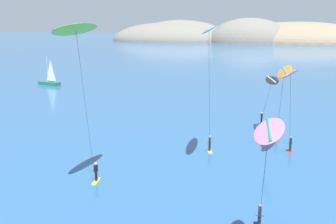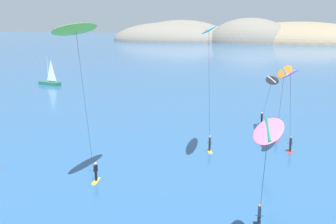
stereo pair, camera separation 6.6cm
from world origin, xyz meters
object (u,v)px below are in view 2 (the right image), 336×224
sailboat_near (49,82)px  kitesurfer_black (271,84)px  kitesurfer_cyan (209,40)px  kitesurfer_orange (284,76)px  kitesurfer_pink (267,139)px  kitesurfer_purple (291,81)px  kitesurfer_lime (77,40)px

sailboat_near → kitesurfer_black: kitesurfer_black is taller
kitesurfer_black → kitesurfer_cyan: bearing=-114.5°
kitesurfer_cyan → kitesurfer_orange: 9.56m
kitesurfer_pink → kitesurfer_purple: bearing=85.9°
kitesurfer_pink → kitesurfer_lime: bearing=152.4°
kitesurfer_cyan → kitesurfer_pink: size_ratio=1.50×
sailboat_near → kitesurfer_pink: 69.86m
kitesurfer_cyan → kitesurfer_pink: (5.81, -15.83, -4.08)m
kitesurfer_lime → kitesurfer_pink: kitesurfer_lime is taller
kitesurfer_lime → kitesurfer_black: size_ratio=1.52×
kitesurfer_cyan → kitesurfer_black: kitesurfer_cyan is taller
kitesurfer_lime → kitesurfer_purple: 20.41m
kitesurfer_pink → kitesurfer_black: bearing=91.1°
kitesurfer_black → kitesurfer_pink: kitesurfer_pink is taller
kitesurfer_orange → kitesurfer_purple: (0.64, -1.89, -0.23)m
kitesurfer_orange → kitesurfer_lime: kitesurfer_lime is taller
kitesurfer_orange → kitesurfer_lime: bearing=-136.8°
sailboat_near → kitesurfer_purple: kitesurfer_purple is taller
kitesurfer_lime → kitesurfer_purple: size_ratio=1.50×
kitesurfer_lime → kitesurfer_black: (13.76, 19.96, -5.88)m
sailboat_near → kitesurfer_cyan: 55.06m
sailboat_near → kitesurfer_pink: kitesurfer_pink is taller
sailboat_near → kitesurfer_orange: bearing=-34.9°
kitesurfer_black → kitesurfer_pink: size_ratio=1.02×
sailboat_near → kitesurfer_lime: kitesurfer_lime is taller
kitesurfer_cyan → kitesurfer_lime: (-8.48, -8.36, 0.34)m
kitesurfer_orange → kitesurfer_pink: size_ratio=1.04×
sailboat_near → kitesurfer_cyan: kitesurfer_cyan is taller
kitesurfer_pink → kitesurfer_cyan: bearing=110.1°
kitesurfer_orange → kitesurfer_lime: size_ratio=0.67×
sailboat_near → kitesurfer_purple: 57.39m
kitesurfer_cyan → kitesurfer_lime: 11.91m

